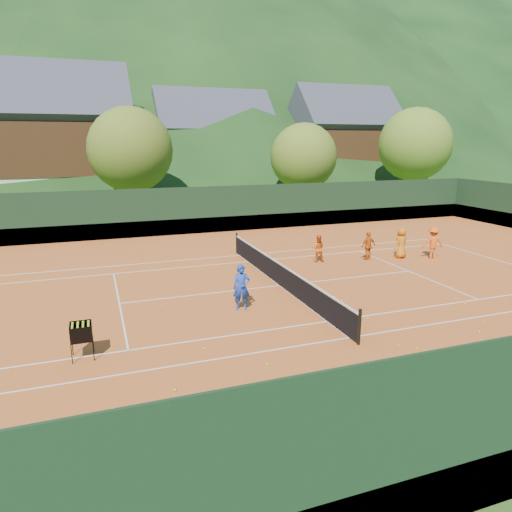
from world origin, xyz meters
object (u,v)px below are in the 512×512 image
object	(u,v)px
student_b	(368,246)
coach	(242,288)
student_d	(433,243)
student_c	(401,243)
tennis_net	(280,274)
ball_hopper	(81,333)
chalet_mid	(213,149)
chalet_left	(53,143)
chalet_right	(342,146)
student_a	(318,248)

from	to	relation	value
student_b	coach	bearing A→B (deg)	20.11
student_b	student_d	xyz separation A→B (m)	(3.24, -0.84, 0.09)
student_b	student_c	distance (m)	1.81
coach	tennis_net	bearing A→B (deg)	55.26
student_b	ball_hopper	world-z (taller)	student_b
ball_hopper	chalet_mid	bearing A→B (deg)	70.39
tennis_net	student_b	bearing A→B (deg)	22.81
ball_hopper	chalet_mid	size ratio (longest dim) A/B	0.08
student_b	chalet_left	world-z (taller)	chalet_left
student_c	chalet_right	bearing A→B (deg)	-129.60
student_a	chalet_right	bearing A→B (deg)	-100.42
tennis_net	chalet_mid	size ratio (longest dim) A/B	0.95
chalet_left	chalet_right	world-z (taller)	chalet_left
student_a	student_b	xyz separation A→B (m)	(2.55, -0.51, 0.05)
student_b	ball_hopper	distance (m)	14.92
ball_hopper	student_c	bearing A→B (deg)	22.79
coach	student_b	bearing A→B (deg)	42.55
student_a	chalet_left	world-z (taller)	chalet_left
student_b	chalet_mid	world-z (taller)	chalet_mid
student_d	tennis_net	size ratio (longest dim) A/B	0.13
student_b	chalet_mid	size ratio (longest dim) A/B	0.11
student_b	ball_hopper	xyz separation A→B (m)	(-13.38, -6.60, 0.03)
tennis_net	chalet_left	bearing A→B (deg)	108.43
student_a	student_d	bearing A→B (deg)	-171.79
student_b	student_d	size ratio (longest dim) A/B	0.89
student_a	student_c	bearing A→B (deg)	-168.23
student_d	chalet_left	size ratio (longest dim) A/B	0.12
student_b	tennis_net	xyz separation A→B (m)	(-5.78, -2.43, -0.22)
student_a	tennis_net	distance (m)	4.38
student_d	tennis_net	world-z (taller)	student_d
tennis_net	chalet_left	size ratio (longest dim) A/B	0.87
ball_hopper	student_a	bearing A→B (deg)	33.27
student_a	chalet_mid	distance (m)	31.48
coach	chalet_mid	size ratio (longest dim) A/B	0.13
student_a	student_c	size ratio (longest dim) A/B	0.86
ball_hopper	chalet_mid	distance (m)	40.74
student_a	student_d	distance (m)	5.94
tennis_net	chalet_left	xyz separation A→B (m)	(-10.00, 30.00, 5.13)
student_b	ball_hopper	bearing A→B (deg)	17.21
student_b	ball_hopper	size ratio (longest dim) A/B	1.44
coach	ball_hopper	world-z (taller)	coach
ball_hopper	chalet_left	world-z (taller)	chalet_left
student_b	chalet_right	size ratio (longest dim) A/B	0.12
student_c	chalet_left	distance (m)	33.24
coach	student_b	world-z (taller)	coach
student_b	tennis_net	distance (m)	6.28
chalet_right	student_b	bearing A→B (deg)	-117.28
coach	student_a	size ratio (longest dim) A/B	1.22
chalet_mid	student_a	bearing A→B (deg)	-95.08
student_c	chalet_left	xyz separation A→B (m)	(-17.58, 27.79, 4.84)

